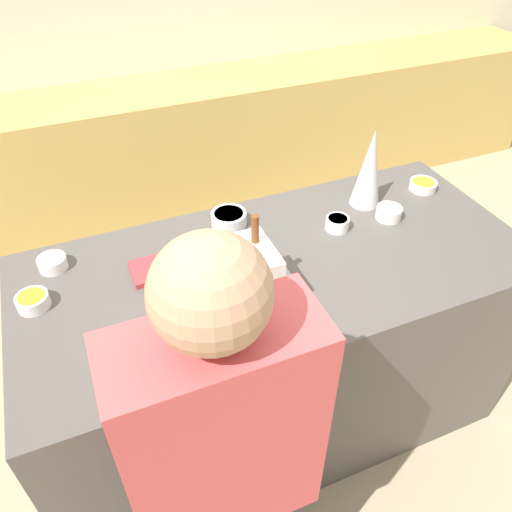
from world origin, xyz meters
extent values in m
plane|color=tan|center=(0.00, 0.00, 0.00)|extent=(12.00, 12.00, 0.00)
cube|color=beige|center=(0.00, 2.23, 1.30)|extent=(8.00, 0.05, 2.60)
cube|color=tan|center=(0.00, 1.91, 0.44)|extent=(6.00, 0.60, 0.88)
cube|color=#514C47|center=(0.00, 0.00, 0.46)|extent=(1.85, 0.84, 0.93)
cube|color=#9E9EA8|center=(-0.18, -0.14, 0.93)|extent=(0.38, 0.28, 0.01)
cube|color=brown|center=(-0.18, -0.14, 0.99)|extent=(0.16, 0.18, 0.12)
cube|color=white|center=(-0.18, -0.14, 1.10)|extent=(0.18, 0.20, 0.09)
cylinder|color=brown|center=(-0.14, -0.11, 1.19)|extent=(0.02, 0.02, 0.10)
cone|color=silver|center=(0.49, 0.22, 1.09)|extent=(0.12, 0.12, 0.33)
cylinder|color=silver|center=(-0.09, 0.29, 0.95)|extent=(0.14, 0.14, 0.05)
cylinder|color=white|center=(-0.09, 0.29, 0.97)|extent=(0.11, 0.11, 0.01)
cylinder|color=white|center=(0.29, 0.10, 0.95)|extent=(0.09, 0.09, 0.05)
cylinder|color=white|center=(0.29, 0.10, 0.97)|extent=(0.07, 0.07, 0.01)
cylinder|color=white|center=(-0.75, 0.28, 0.95)|extent=(0.10, 0.10, 0.05)
cylinder|color=green|center=(-0.75, 0.28, 0.97)|extent=(0.08, 0.08, 0.01)
cylinder|color=white|center=(-0.82, 0.11, 0.95)|extent=(0.10, 0.10, 0.05)
cylinder|color=orange|center=(-0.82, 0.11, 0.97)|extent=(0.09, 0.09, 0.01)
cylinder|color=white|center=(0.52, 0.08, 0.95)|extent=(0.10, 0.10, 0.05)
cylinder|color=#4770DB|center=(0.52, 0.08, 0.97)|extent=(0.08, 0.08, 0.01)
cylinder|color=silver|center=(0.78, 0.21, 0.95)|extent=(0.12, 0.12, 0.04)
cylinder|color=orange|center=(0.78, 0.21, 0.96)|extent=(0.09, 0.09, 0.01)
cube|color=#B23338|center=(-0.39, 0.13, 0.94)|extent=(0.22, 0.14, 0.02)
cube|color=#CC4C4C|center=(-0.44, -0.65, 1.10)|extent=(0.43, 0.19, 0.62)
sphere|color=tan|center=(-0.44, -0.65, 1.52)|extent=(0.21, 0.21, 0.21)
cylinder|color=tan|center=(-0.44, -0.43, 1.24)|extent=(0.07, 0.43, 0.07)
camera|label=1|loc=(-0.60, -1.22, 2.09)|focal=35.00mm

